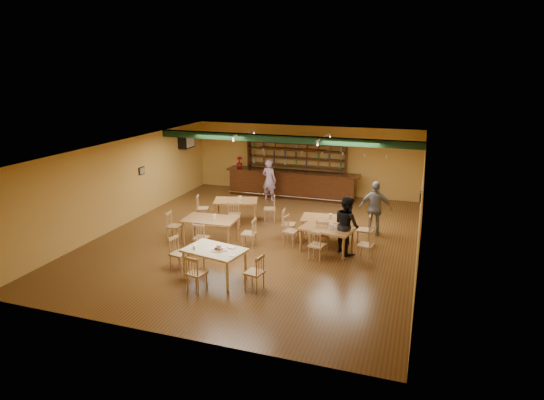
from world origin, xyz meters
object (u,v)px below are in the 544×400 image
(patron_bar, at_px, (269,180))
(bar_counter, at_px, (292,184))
(dining_table_c, at_px, (211,231))
(dining_table_d, at_px, (327,240))
(dining_table_b, at_px, (325,229))
(patron_right_a, at_px, (347,225))
(dining_table_a, at_px, (236,210))
(near_table, at_px, (215,264))

(patron_bar, bearing_deg, bar_counter, -120.84)
(dining_table_c, bearing_deg, dining_table_d, 3.96)
(dining_table_b, relative_size, patron_right_a, 0.86)
(dining_table_a, relative_size, dining_table_d, 1.02)
(dining_table_c, height_order, patron_right_a, patron_right_a)
(patron_right_a, bearing_deg, dining_table_b, 3.77)
(dining_table_d, distance_m, patron_bar, 5.95)
(bar_counter, distance_m, patron_bar, 1.16)
(dining_table_a, bearing_deg, near_table, -91.27)
(bar_counter, relative_size, patron_bar, 3.31)
(dining_table_d, distance_m, near_table, 3.65)
(dining_table_a, bearing_deg, patron_bar, 67.12)
(near_table, bearing_deg, dining_table_d, 60.09)
(dining_table_d, relative_size, patron_bar, 0.88)
(dining_table_b, xyz_separation_m, dining_table_d, (0.24, -0.94, 0.00))
(dining_table_b, bearing_deg, bar_counter, 112.58)
(dining_table_b, relative_size, dining_table_d, 1.00)
(bar_counter, relative_size, dining_table_d, 3.77)
(patron_bar, bearing_deg, dining_table_c, 99.93)
(dining_table_a, relative_size, dining_table_c, 0.94)
(bar_counter, height_order, patron_right_a, patron_right_a)
(dining_table_b, relative_size, near_table, 0.98)
(near_table, bearing_deg, dining_table_c, 129.52)
(dining_table_c, height_order, dining_table_d, dining_table_c)
(near_table, distance_m, patron_right_a, 4.17)
(patron_bar, bearing_deg, patron_right_a, 142.50)
(patron_bar, relative_size, patron_right_a, 0.98)
(bar_counter, distance_m, dining_table_a, 3.89)
(dining_table_b, distance_m, patron_bar, 5.07)
(dining_table_d, bearing_deg, bar_counter, 126.68)
(dining_table_b, bearing_deg, patron_right_a, -50.22)
(dining_table_d, height_order, patron_bar, patron_bar)
(dining_table_b, bearing_deg, dining_table_a, 159.61)
(dining_table_d, xyz_separation_m, patron_right_a, (0.56, 0.14, 0.50))
(bar_counter, bearing_deg, dining_table_b, -62.20)
(dining_table_a, relative_size, patron_right_a, 0.88)
(dining_table_b, height_order, near_table, near_table)
(dining_table_a, xyz_separation_m, dining_table_c, (0.12, -2.35, 0.02))
(patron_right_a, bearing_deg, dining_table_a, 26.66)
(dining_table_a, xyz_separation_m, near_table, (1.34, -4.64, 0.03))
(dining_table_c, xyz_separation_m, dining_table_d, (3.63, 0.46, -0.03))
(dining_table_a, relative_size, dining_table_b, 1.02)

